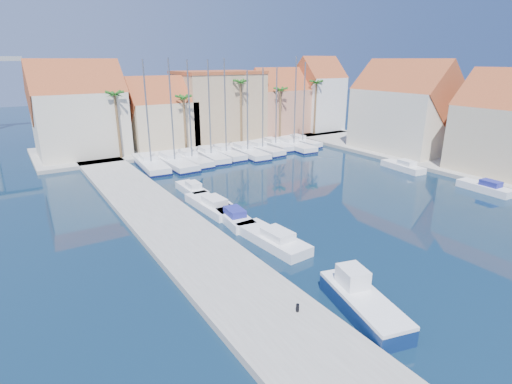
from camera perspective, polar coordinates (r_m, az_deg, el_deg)
ground at (r=28.68m, az=17.21°, el=-11.40°), size 260.00×260.00×0.00m
quay_west at (r=33.79m, az=-11.20°, el=-5.71°), size 6.00×77.00×0.50m
shore_north at (r=71.43m, az=-7.36°, el=7.29°), size 54.00×16.00×0.50m
shore_east at (r=61.60m, az=26.29°, el=3.73°), size 12.00×60.00×0.50m
bollard at (r=23.21m, az=5.95°, el=-16.14°), size 0.19×0.19×0.47m
fishing_boat at (r=24.36m, az=14.88°, el=-14.83°), size 3.68×6.85×2.28m
motorboat_west_0 at (r=31.57m, az=2.42°, el=-6.62°), size 2.80×7.24×1.40m
motorboat_west_1 at (r=35.92m, az=-3.37°, el=-3.44°), size 2.57×6.27×1.40m
motorboat_west_2 at (r=38.88m, az=-6.35°, el=-1.79°), size 2.52×7.20×1.40m
motorboat_west_3 at (r=43.80m, az=-9.12°, el=0.43°), size 1.77×5.38×1.40m
motorboat_east_0 at (r=50.59m, az=29.96°, el=0.59°), size 2.07×5.80×1.40m
motorboat_east_1 at (r=56.08m, az=20.31°, el=3.49°), size 2.53×6.24×1.40m
sailboat_0 at (r=55.64m, az=-14.88°, el=4.00°), size 3.69×10.93×13.92m
sailboat_1 at (r=56.07m, az=-11.77°, el=4.33°), size 3.20×11.20×14.09m
sailboat_2 at (r=57.28m, az=-9.36°, el=4.79°), size 2.76×10.06×13.87m
sailboat_3 at (r=58.86m, az=-6.64°, el=5.29°), size 3.20×9.85×13.88m
sailboat_4 at (r=60.11m, az=-4.51°, el=5.64°), size 2.58×9.27×14.02m
sailboat_5 at (r=61.00m, az=-1.48°, el=5.83°), size 3.34×10.75×12.41m
sailboat_6 at (r=62.84m, az=0.64°, el=6.23°), size 3.13×9.67×12.72m
sailboat_7 at (r=65.62m, az=2.61°, el=6.76°), size 2.60×8.39×12.79m
sailboat_8 at (r=65.87m, az=5.13°, el=6.74°), size 3.27×10.47×14.33m
sailboat_9 at (r=68.76m, az=6.40°, el=7.21°), size 2.46×8.59×13.48m
building_0 at (r=63.68m, az=-23.91°, el=10.26°), size 12.30×9.00×13.50m
building_1 at (r=66.73m, az=-13.47°, el=10.55°), size 10.30×8.00×11.00m
building_2 at (r=71.85m, az=-5.35°, el=12.27°), size 14.20×10.20×11.50m
building_3 at (r=77.29m, az=3.12°, el=12.45°), size 10.30×8.00×12.00m
building_4 at (r=81.97m, az=8.82°, el=13.39°), size 8.30×8.00×14.00m
building_6 at (r=65.52m, az=20.36°, el=10.87°), size 9.00×14.30×13.50m
palm_0 at (r=59.31m, az=-19.53°, el=12.78°), size 2.60×2.60×10.15m
palm_1 at (r=62.48m, az=-10.31°, el=12.88°), size 2.60×2.60×9.15m
palm_2 at (r=66.78m, az=-2.20°, el=15.11°), size 2.60×2.60×11.15m
palm_3 at (r=71.25m, az=3.54°, el=14.16°), size 2.60×2.60×9.65m
palm_4 at (r=76.16m, az=8.61°, el=14.98°), size 2.60×2.60×10.65m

